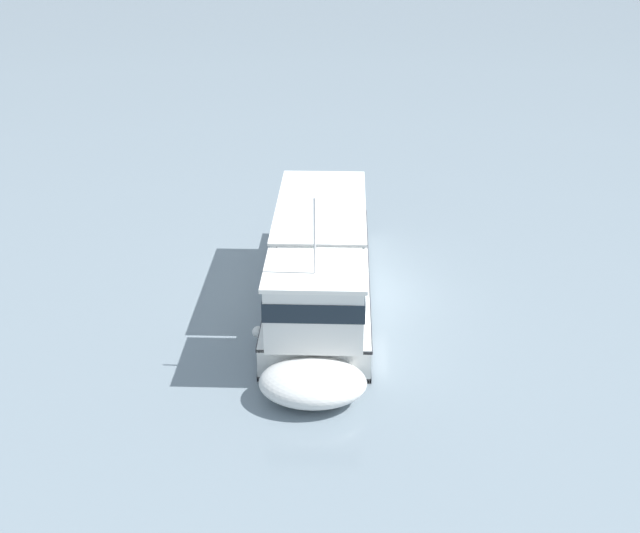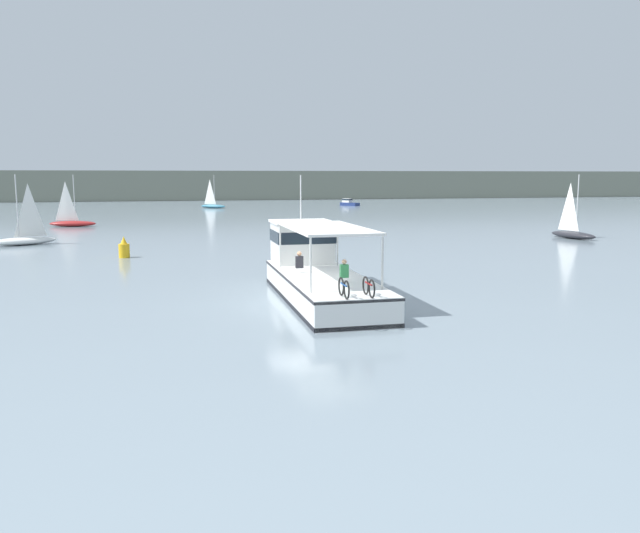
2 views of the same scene
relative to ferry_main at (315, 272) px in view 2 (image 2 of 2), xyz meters
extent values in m
plane|color=gray|center=(-1.15, -1.87, -1.01)|extent=(400.00, 400.00, 0.00)
cube|color=slate|center=(-1.15, 124.73, 2.17)|extent=(400.00, 28.00, 6.37)
cube|color=white|center=(-0.02, -1.62, -0.46)|extent=(3.31, 10.83, 1.10)
ellipsoid|color=white|center=(0.04, 4.58, -0.46)|extent=(2.97, 2.23, 1.01)
cube|color=black|center=(-0.02, -1.62, -0.91)|extent=(3.35, 10.83, 0.16)
cube|color=#2D2D33|center=(-0.02, -1.62, 0.01)|extent=(3.37, 10.83, 0.10)
cube|color=white|center=(0.03, 2.78, 1.04)|extent=(2.75, 2.63, 1.90)
cube|color=#19232D|center=(0.03, 2.78, 1.37)|extent=(2.81, 2.67, 0.56)
cube|color=white|center=(0.03, 2.78, 2.05)|extent=(2.91, 2.79, 0.12)
cube|color=white|center=(-0.02, -2.07, 2.14)|extent=(3.01, 6.73, 0.10)
cylinder|color=silver|center=(-1.35, 1.20, 1.09)|extent=(0.08, 0.08, 2.00)
cylinder|color=silver|center=(1.37, 1.17, 1.09)|extent=(0.08, 0.08, 2.00)
cylinder|color=silver|center=(-1.42, -5.30, 1.09)|extent=(0.08, 0.08, 2.00)
cylinder|color=silver|center=(1.30, -5.33, 1.09)|extent=(0.08, 0.08, 2.00)
cylinder|color=silver|center=(0.03, 3.08, 3.21)|extent=(0.06, 0.06, 2.20)
sphere|color=white|center=(1.80, 1.76, -0.52)|extent=(0.36, 0.36, 0.36)
sphere|color=white|center=(1.76, -1.54, -0.52)|extent=(0.36, 0.36, 0.36)
sphere|color=white|center=(1.73, -4.64, -0.52)|extent=(0.36, 0.36, 0.36)
torus|color=black|center=(-0.52, -6.16, 0.42)|extent=(0.07, 0.66, 0.66)
torus|color=black|center=(-0.52, -6.86, 0.42)|extent=(0.07, 0.66, 0.66)
cylinder|color=#1E478C|center=(-0.52, -6.51, 0.54)|extent=(0.07, 0.70, 0.06)
torus|color=black|center=(0.38, -6.17, 0.42)|extent=(0.07, 0.66, 0.66)
torus|color=black|center=(0.38, -6.87, 0.42)|extent=(0.07, 0.66, 0.66)
cylinder|color=maroon|center=(0.38, -6.52, 0.54)|extent=(0.07, 0.70, 0.06)
cube|color=#338C4C|center=(0.35, -3.55, 0.55)|extent=(0.32, 0.22, 0.52)
sphere|color=tan|center=(0.35, -3.55, 0.92)|extent=(0.20, 0.20, 0.20)
cube|color=black|center=(-0.83, -0.58, 0.55)|extent=(0.32, 0.22, 0.52)
sphere|color=#9E7051|center=(-0.83, -0.58, 0.92)|extent=(0.20, 0.20, 0.20)
cube|color=navy|center=(25.71, 81.03, -0.73)|extent=(3.02, 3.74, 0.56)
cube|color=white|center=(25.38, 81.56, -0.10)|extent=(1.74, 1.93, 0.70)
cube|color=#19232D|center=(25.38, 81.56, 0.08)|extent=(1.77, 1.94, 0.28)
ellipsoid|color=white|center=(-17.06, 25.21, -0.71)|extent=(4.95, 3.26, 0.60)
cylinder|color=silver|center=(-17.33, 25.09, 1.99)|extent=(0.08, 0.08, 4.80)
pyramid|color=white|center=(-16.57, 25.47, 1.68)|extent=(1.57, 0.76, 4.08)
ellipsoid|color=#232328|center=(27.23, 19.55, -0.71)|extent=(2.10, 4.96, 0.60)
cylinder|color=silver|center=(27.27, 19.26, 1.99)|extent=(0.08, 0.08, 4.80)
pyramid|color=white|center=(27.12, 20.09, 1.68)|extent=(0.31, 1.69, 4.08)
ellipsoid|color=maroon|center=(-15.85, 43.37, -0.71)|extent=(4.98, 2.29, 0.60)
cylinder|color=silver|center=(-15.55, 43.31, 1.99)|extent=(0.08, 0.08, 4.80)
pyramid|color=white|center=(-16.39, 43.44, 1.68)|extent=(1.68, 0.38, 4.08)
ellipsoid|color=teal|center=(1.42, 78.55, -0.71)|extent=(4.52, 4.23, 0.60)
cylinder|color=silver|center=(1.65, 78.35, 1.99)|extent=(0.08, 0.08, 4.80)
pyramid|color=white|center=(0.99, 78.89, 1.68)|extent=(1.31, 1.17, 4.08)
cylinder|color=gold|center=(-9.08, 15.42, -0.56)|extent=(0.70, 0.70, 0.90)
cone|color=gold|center=(-9.08, 15.42, 0.14)|extent=(0.42, 0.42, 0.50)
camera|label=1|loc=(-0.62, 23.62, 11.96)|focal=46.70mm
camera|label=2|loc=(-6.47, -27.18, 4.26)|focal=35.45mm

